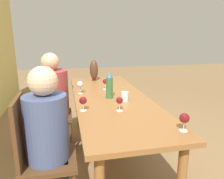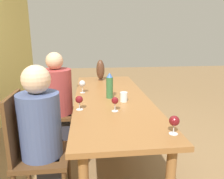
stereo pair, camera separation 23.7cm
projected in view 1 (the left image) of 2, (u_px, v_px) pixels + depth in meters
name	position (u px, v px, depth m)	size (l,w,h in m)	color
ground_plane	(111.00, 158.00, 2.64)	(14.00, 14.00, 0.00)	olive
dining_table	(111.00, 104.00, 2.47)	(2.31, 0.81, 0.77)	#936033
water_bottle	(109.00, 86.00, 2.38)	(0.08, 0.08, 0.28)	#336638
water_tumbler	(125.00, 97.00, 2.29)	(0.08, 0.08, 0.10)	silver
vase	(94.00, 70.00, 3.24)	(0.12, 0.12, 0.31)	#4C2D1E
wine_glass_0	(83.00, 101.00, 2.00)	(0.07, 0.07, 0.13)	silver
wine_glass_1	(184.00, 119.00, 1.58)	(0.07, 0.07, 0.14)	silver
wine_glass_2	(119.00, 101.00, 1.99)	(0.06, 0.06, 0.13)	silver
wine_glass_3	(105.00, 82.00, 2.76)	(0.07, 0.07, 0.13)	silver
wine_glass_4	(80.00, 85.00, 2.56)	(0.08, 0.08, 0.15)	silver
chair_near	(39.00, 153.00, 1.76)	(0.44, 0.44, 1.00)	brown
chair_far	(47.00, 111.00, 2.71)	(0.44, 0.44, 1.00)	brown
person_near	(49.00, 136.00, 1.75)	(0.34, 0.34, 1.24)	#2D2D38
person_far	(54.00, 100.00, 2.70)	(0.39, 0.39, 1.25)	#2D2D38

